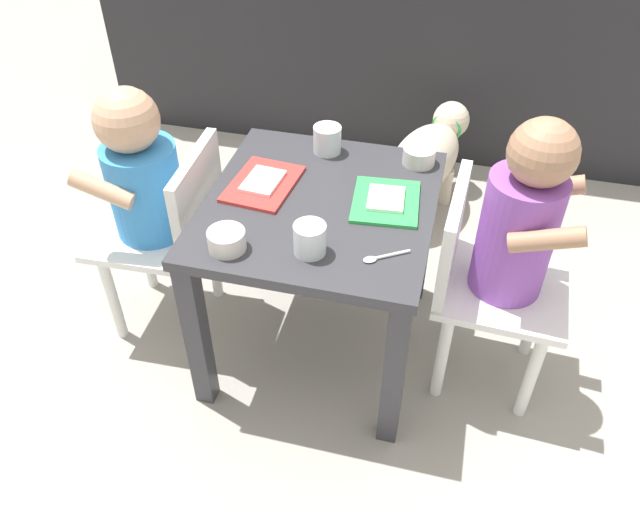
% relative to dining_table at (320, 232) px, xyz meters
% --- Properties ---
extents(ground_plane, '(7.00, 7.00, 0.00)m').
position_rel_dining_table_xyz_m(ground_plane, '(0.00, 0.00, -0.36)').
color(ground_plane, '#9E998E').
extents(kitchen_cabinet_back, '(2.14, 0.35, 0.91)m').
position_rel_dining_table_xyz_m(kitchen_cabinet_back, '(0.00, 1.15, 0.09)').
color(kitchen_cabinet_back, '#232326').
rests_on(kitchen_cabinet_back, ground).
extents(dining_table, '(0.50, 0.54, 0.45)m').
position_rel_dining_table_xyz_m(dining_table, '(0.00, 0.00, 0.00)').
color(dining_table, '#333338').
rests_on(dining_table, ground).
extents(seated_child_left, '(0.29, 0.29, 0.67)m').
position_rel_dining_table_xyz_m(seated_child_left, '(-0.41, -0.01, 0.06)').
color(seated_child_left, white).
rests_on(seated_child_left, ground).
extents(seated_child_right, '(0.29, 0.29, 0.71)m').
position_rel_dining_table_xyz_m(seated_child_right, '(0.41, -0.00, 0.07)').
color(seated_child_right, white).
rests_on(seated_child_right, ground).
extents(dog, '(0.27, 0.45, 0.31)m').
position_rel_dining_table_xyz_m(dog, '(0.19, 0.66, -0.16)').
color(dog, beige).
rests_on(dog, ground).
extents(food_tray_left, '(0.15, 0.20, 0.02)m').
position_rel_dining_table_xyz_m(food_tray_left, '(-0.14, 0.03, 0.09)').
color(food_tray_left, red).
rests_on(food_tray_left, dining_table).
extents(food_tray_right, '(0.16, 0.18, 0.02)m').
position_rel_dining_table_xyz_m(food_tray_right, '(0.14, 0.03, 0.09)').
color(food_tray_right, green).
rests_on(food_tray_right, dining_table).
extents(water_cup_left, '(0.07, 0.07, 0.06)m').
position_rel_dining_table_xyz_m(water_cup_left, '(0.02, -0.17, 0.11)').
color(water_cup_left, white).
rests_on(water_cup_left, dining_table).
extents(water_cup_right, '(0.07, 0.07, 0.07)m').
position_rel_dining_table_xyz_m(water_cup_right, '(-0.03, 0.21, 0.11)').
color(water_cup_right, white).
rests_on(water_cup_right, dining_table).
extents(cereal_bowl_left_side, '(0.08, 0.08, 0.04)m').
position_rel_dining_table_xyz_m(cereal_bowl_left_side, '(-0.14, -0.20, 0.11)').
color(cereal_bowl_left_side, silver).
rests_on(cereal_bowl_left_side, dining_table).
extents(cereal_bowl_right_side, '(0.08, 0.08, 0.04)m').
position_rel_dining_table_xyz_m(cereal_bowl_right_side, '(0.19, 0.21, 0.11)').
color(cereal_bowl_right_side, silver).
rests_on(cereal_bowl_right_side, dining_table).
extents(spoon_by_left_tray, '(0.09, 0.06, 0.01)m').
position_rel_dining_table_xyz_m(spoon_by_left_tray, '(0.16, -0.15, 0.09)').
color(spoon_by_left_tray, silver).
rests_on(spoon_by_left_tray, dining_table).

